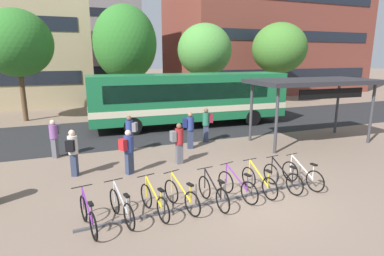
{
  "coord_description": "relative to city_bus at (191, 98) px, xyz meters",
  "views": [
    {
      "loc": [
        -4.84,
        -7.82,
        4.22
      ],
      "look_at": [
        -0.09,
        4.37,
        1.21
      ],
      "focal_mm": 29.15,
      "sensor_mm": 36.0,
      "label": 1
    }
  ],
  "objects": [
    {
      "name": "commuter_maroon_pack_5",
      "position": [
        -0.62,
        -3.77,
        -0.79
      ],
      "size": [
        0.6,
        0.49,
        1.72
      ],
      "rotation": [
        0.0,
        0.0,
        2.73
      ],
      "color": "#2D3851",
      "rests_on": "ground"
    },
    {
      "name": "parked_bicycle_purple_0",
      "position": [
        -6.68,
        -10.25,
        -1.39
      ],
      "size": [
        0.52,
        1.71,
        0.99
      ],
      "rotation": [
        0.0,
        0.0,
        1.74
      ],
      "color": "black",
      "rests_on": "ground"
    },
    {
      "name": "parked_bicycle_black_7",
      "position": [
        -0.68,
        -9.96,
        -1.39
      ],
      "size": [
        0.52,
        1.71,
        0.99
      ],
      "rotation": [
        0.0,
        0.0,
        1.73
      ],
      "color": "black",
      "rests_on": "ground"
    },
    {
      "name": "parked_bicycle_yellow_2",
      "position": [
        -4.97,
        -10.1,
        -1.39
      ],
      "size": [
        0.56,
        1.7,
        0.99
      ],
      "rotation": [
        0.0,
        0.0,
        1.78
      ],
      "color": "black",
      "rests_on": "ground"
    },
    {
      "name": "commuter_grey_pack_2",
      "position": [
        -4.48,
        -4.02,
        -0.83
      ],
      "size": [
        0.6,
        0.54,
        1.65
      ],
      "rotation": [
        0.0,
        0.0,
        2.56
      ],
      "color": "#47382D",
      "rests_on": "ground"
    },
    {
      "name": "ground",
      "position": [
        -2.0,
        -9.88,
        -1.78
      ],
      "size": [
        200.0,
        200.0,
        0.0
      ],
      "primitive_type": "plane",
      "color": "#7A6656"
    },
    {
      "name": "city_bus",
      "position": [
        0.0,
        0.0,
        0.0
      ],
      "size": [
        12.11,
        3.04,
        3.2
      ],
      "rotation": [
        0.0,
        0.0,
        -0.04
      ],
      "color": "#196B3D",
      "rests_on": "ground"
    },
    {
      "name": "commuter_black_pack_3",
      "position": [
        -6.94,
        -6.28,
        -0.79
      ],
      "size": [
        0.47,
        0.6,
        1.71
      ],
      "rotation": [
        0.0,
        0.0,
        1.22
      ],
      "color": "#2D3851",
      "rests_on": "ground"
    },
    {
      "name": "parked_bicycle_white_8",
      "position": [
        0.09,
        -9.99,
        -1.39
      ],
      "size": [
        0.52,
        1.71,
        0.99
      ],
      "rotation": [
        0.0,
        0.0,
        1.75
      ],
      "color": "black",
      "rests_on": "ground"
    },
    {
      "name": "commuter_grey_pack_1",
      "position": [
        -7.64,
        -3.72,
        -0.82
      ],
      "size": [
        0.51,
        0.6,
        1.65
      ],
      "rotation": [
        0.0,
        0.0,
        4.26
      ],
      "color": "#565660",
      "rests_on": "ground"
    },
    {
      "name": "commuter_grey_pack_0",
      "position": [
        -3.01,
        -6.39,
        -0.82
      ],
      "size": [
        0.54,
        0.37,
        1.67
      ],
      "rotation": [
        0.0,
        0.0,
        0.09
      ],
      "color": "#565660",
      "rests_on": "ground"
    },
    {
      "name": "street_tree_1",
      "position": [
        -9.8,
        5.5,
        3.27
      ],
      "size": [
        4.41,
        4.41,
        7.19
      ],
      "color": "brown",
      "rests_on": "ground"
    },
    {
      "name": "bike_rack",
      "position": [
        -3.27,
        -10.06,
        -1.68
      ],
      "size": [
        7.61,
        0.45,
        0.7
      ],
      "rotation": [
        0.0,
        0.0,
        0.05
      ],
      "color": "#47474C",
      "rests_on": "ground"
    },
    {
      "name": "commuter_navy_pack_4",
      "position": [
        -1.84,
        -4.56,
        -0.78
      ],
      "size": [
        0.57,
        0.4,
        1.73
      ],
      "rotation": [
        0.0,
        0.0,
        6.1
      ],
      "color": "#2D3851",
      "rests_on": "ground"
    },
    {
      "name": "street_tree_3",
      "position": [
        10.99,
        6.38,
        3.16
      ],
      "size": [
        4.87,
        4.87,
        7.19
      ],
      "color": "brown",
      "rests_on": "ground"
    },
    {
      "name": "parked_bicycle_silver_1",
      "position": [
        -5.85,
        -10.11,
        -1.39
      ],
      "size": [
        0.57,
        1.69,
        0.99
      ],
      "rotation": [
        0.0,
        0.0,
        1.79
      ],
      "color": "black",
      "rests_on": "ground"
    },
    {
      "name": "bus_lane_asphalt",
      "position": [
        -2.0,
        0.0,
        -1.77
      ],
      "size": [
        80.0,
        7.2,
        0.01
      ],
      "primitive_type": "cube",
      "color": "#232326",
      "rests_on": "ground"
    },
    {
      "name": "parked_bicycle_yellow_6",
      "position": [
        -1.56,
        -9.95,
        -1.39
      ],
      "size": [
        0.52,
        1.72,
        0.99
      ],
      "rotation": [
        0.0,
        0.0,
        1.69
      ],
      "color": "black",
      "rests_on": "ground"
    },
    {
      "name": "commuter_red_pack_6",
      "position": [
        -5.08,
        -6.81,
        -0.82
      ],
      "size": [
        0.61,
        0.53,
        1.66
      ],
      "rotation": [
        0.0,
        0.0,
        0.52
      ],
      "color": "#2D3851",
      "rests_on": "ground"
    },
    {
      "name": "parked_bicycle_purple_5",
      "position": [
        -2.37,
        -10.01,
        -1.39
      ],
      "size": [
        0.62,
        1.68,
        0.99
      ],
      "rotation": [
        0.0,
        0.0,
        1.83
      ],
      "color": "black",
      "rests_on": "ground"
    },
    {
      "name": "transit_shelter",
      "position": [
        4.21,
        -5.65,
        1.16
      ],
      "size": [
        6.35,
        3.35,
        3.14
      ],
      "rotation": [
        0.0,
        0.0,
        -0.05
      ],
      "color": "#38383D",
      "rests_on": "ground"
    },
    {
      "name": "parked_bicycle_yellow_3",
      "position": [
        -4.17,
        -10.05,
        -1.39
      ],
      "size": [
        0.65,
        1.67,
        0.99
      ],
      "rotation": [
        0.0,
        0.0,
        1.86
      ],
      "color": "black",
      "rests_on": "ground"
    },
    {
      "name": "parked_bicycle_black_4",
      "position": [
        -3.24,
        -10.16,
        -1.39
      ],
      "size": [
        0.52,
        1.72,
        0.99
      ],
      "rotation": [
        0.0,
        0.0,
        1.68
      ],
      "color": "black",
      "rests_on": "ground"
    },
    {
      "name": "street_tree_0",
      "position": [
        3.44,
        5.91,
        2.94
      ],
      "size": [
        4.34,
        4.34,
        6.81
      ],
      "color": "brown",
      "rests_on": "ground"
    },
    {
      "name": "street_tree_2",
      "position": [
        -2.7,
        6.94,
        3.42
      ],
      "size": [
        4.77,
        4.77,
        8.04
      ],
      "color": "brown",
      "rests_on": "ground"
    },
    {
      "name": "building_centre_block",
      "position": [
        -4.18,
        35.23,
        6.01
      ],
      "size": [
        15.33,
        13.59,
        15.57
      ],
      "color": "gray",
      "rests_on": "ground"
    },
    {
      "name": "building_right_wing",
      "position": [
        16.08,
        16.81,
        8.13
      ],
      "size": [
        22.29,
        13.32,
        19.81
      ],
      "color": "brown",
      "rests_on": "ground"
    }
  ]
}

